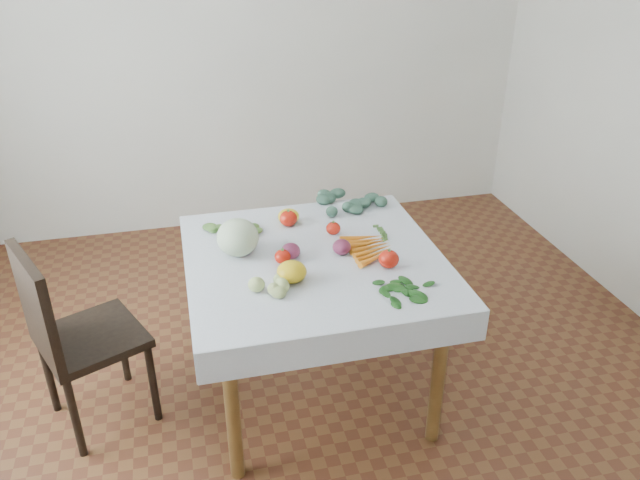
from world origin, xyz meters
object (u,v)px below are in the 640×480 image
at_px(carrot_bunch, 368,247).
at_px(cabbage, 238,237).
at_px(heirloom_back, 289,216).
at_px(table, 314,277).
at_px(chair, 69,330).

bearing_deg(carrot_bunch, cabbage, 169.50).
bearing_deg(heirloom_back, table, -82.79).
bearing_deg(table, cabbage, 161.34).
bearing_deg(table, carrot_bunch, 0.63).
relative_size(cabbage, heirloom_back, 1.76).
xyz_separation_m(chair, cabbage, (0.75, 0.08, 0.31)).
xyz_separation_m(chair, heirloom_back, (1.03, 0.33, 0.27)).
relative_size(chair, carrot_bunch, 3.32).
distance_m(chair, heirloom_back, 1.11).
xyz_separation_m(table, heirloom_back, (-0.05, 0.36, 0.14)).
distance_m(table, heirloom_back, 0.39).
bearing_deg(heirloom_back, chair, -162.23).
bearing_deg(chair, heirloom_back, 17.77).
relative_size(heirloom_back, carrot_bunch, 0.38).
xyz_separation_m(cabbage, heirloom_back, (0.28, 0.25, -0.05)).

